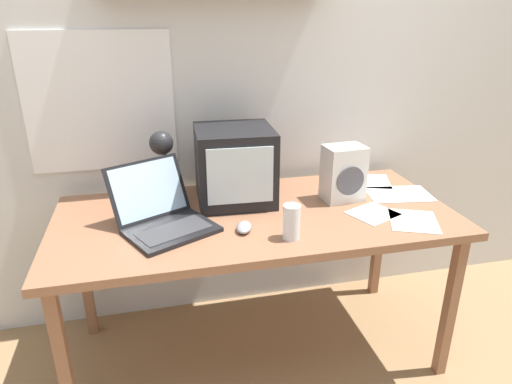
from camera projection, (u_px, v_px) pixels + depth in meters
name	position (u px, v px, depth m)	size (l,w,h in m)	color
ground_plane	(256.00, 350.00, 2.26)	(12.00, 12.00, 0.00)	#94734D
back_wall	(232.00, 66.00, 2.20)	(5.60, 0.24, 2.60)	silver
corner_desk	(256.00, 225.00, 2.00)	(1.72, 0.79, 0.75)	#8F5E41
crt_monitor	(235.00, 165.00, 2.05)	(0.36, 0.35, 0.34)	black
laptop	(161.00, 212.00, 1.84)	(0.45, 0.46, 0.25)	black
desk_lamp	(162.00, 151.00, 2.01)	(0.12, 0.17, 0.33)	#232326
juice_glass	(291.00, 224.00, 1.74)	(0.07, 0.07, 0.14)	white
space_heater	(343.00, 173.00, 2.08)	(0.19, 0.15, 0.26)	silver
computer_mouse	(244.00, 227.00, 1.82)	(0.09, 0.12, 0.03)	gray
printed_handout	(413.00, 221.00, 1.90)	(0.26, 0.28, 0.00)	white
loose_paper_near_laptop	(399.00, 194.00, 2.18)	(0.32, 0.24, 0.00)	white
loose_paper_near_monitor	(366.00, 181.00, 2.34)	(0.29, 0.27, 0.00)	white
open_notebook	(373.00, 214.00, 1.97)	(0.24, 0.23, 0.00)	white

